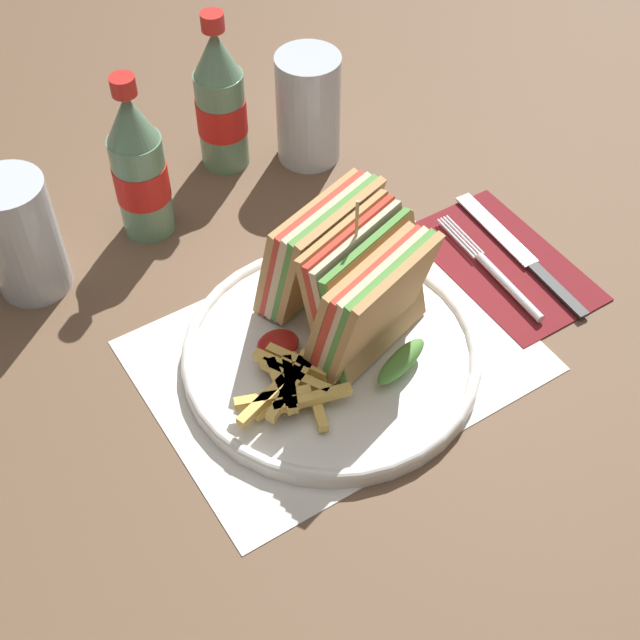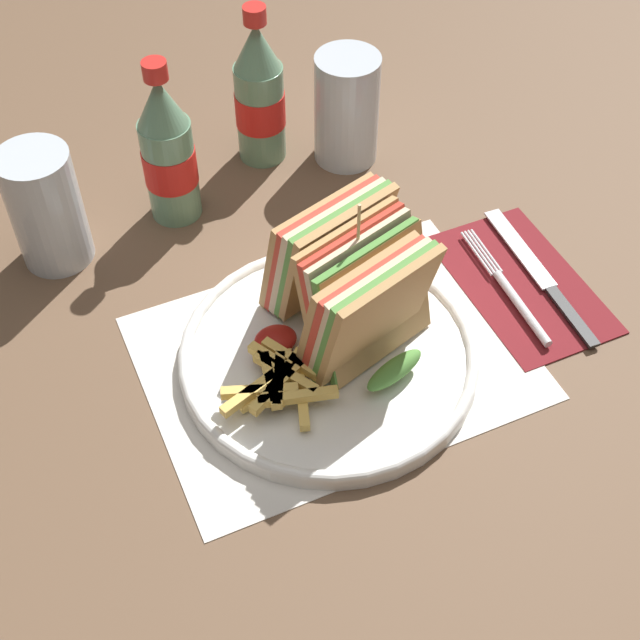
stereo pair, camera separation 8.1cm
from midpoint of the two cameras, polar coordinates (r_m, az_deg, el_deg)
name	(u,v)px [view 2 (the right image)]	position (r m, az deg, el deg)	size (l,w,h in m)	color
ground_plane	(327,373)	(0.85, 3.15, -3.55)	(4.00, 4.00, 0.00)	brown
placemat	(334,357)	(0.86, 3.60, -2.53)	(0.36, 0.27, 0.00)	silver
plate_main	(329,355)	(0.85, 3.27, -2.39)	(0.29, 0.29, 0.02)	white
club_sandwich	(354,286)	(0.82, 4.98, 2.06)	(0.14, 0.19, 0.16)	tan
fries_pile	(279,381)	(0.81, 0.23, -4.11)	(0.11, 0.10, 0.02)	#E0B756
ketchup_blob	(275,340)	(0.84, -0.12, -1.42)	(0.04, 0.04, 0.01)	maroon
napkin	(522,283)	(0.96, 15.16, 2.18)	(0.12, 0.20, 0.00)	maroon
fork	(513,296)	(0.93, 14.71, 1.38)	(0.02, 0.17, 0.01)	silver
knife	(541,276)	(0.97, 16.31, 2.60)	(0.03, 0.21, 0.00)	black
coke_bottle_near	(168,153)	(0.96, -7.31, 10.47)	(0.06, 0.06, 0.19)	slate
coke_bottle_far	(259,96)	(1.04, -1.61, 14.06)	(0.06, 0.06, 0.19)	slate
glass_near	(346,116)	(1.05, 3.96, 12.83)	(0.07, 0.07, 0.13)	silver
glass_far	(48,214)	(0.95, -14.71, 6.45)	(0.07, 0.07, 0.13)	silver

